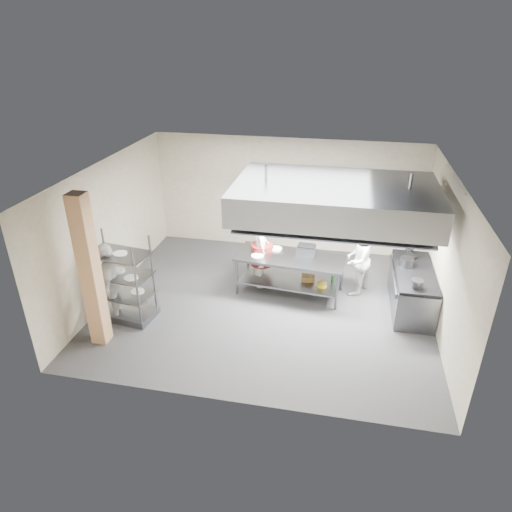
% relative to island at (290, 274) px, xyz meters
% --- Properties ---
extents(floor, '(7.00, 7.00, 0.00)m').
position_rel_island_xyz_m(floor, '(-0.43, -0.62, -0.46)').
color(floor, '#363638').
rests_on(floor, ground).
extents(ceiling, '(7.00, 7.00, 0.00)m').
position_rel_island_xyz_m(ceiling, '(-0.43, -0.62, 2.54)').
color(ceiling, silver).
rests_on(ceiling, wall_back).
extents(wall_back, '(7.00, 0.00, 7.00)m').
position_rel_island_xyz_m(wall_back, '(-0.43, 2.38, 1.04)').
color(wall_back, '#AEA38A').
rests_on(wall_back, ground).
extents(wall_left, '(0.00, 6.00, 6.00)m').
position_rel_island_xyz_m(wall_left, '(-3.93, -0.62, 1.04)').
color(wall_left, '#AEA38A').
rests_on(wall_left, ground).
extents(wall_right, '(0.00, 6.00, 6.00)m').
position_rel_island_xyz_m(wall_right, '(3.07, -0.62, 1.04)').
color(wall_right, '#AEA38A').
rests_on(wall_right, ground).
extents(column, '(0.30, 0.30, 3.00)m').
position_rel_island_xyz_m(column, '(-3.33, -2.52, 1.04)').
color(column, tan).
rests_on(column, floor).
extents(exhaust_hood, '(4.00, 2.50, 0.60)m').
position_rel_island_xyz_m(exhaust_hood, '(0.87, -0.22, 1.94)').
color(exhaust_hood, slate).
rests_on(exhaust_hood, ceiling).
extents(hood_strip_a, '(1.60, 0.12, 0.04)m').
position_rel_island_xyz_m(hood_strip_a, '(-0.03, -0.22, 1.62)').
color(hood_strip_a, white).
rests_on(hood_strip_a, exhaust_hood).
extents(hood_strip_b, '(1.60, 0.12, 0.04)m').
position_rel_island_xyz_m(hood_strip_b, '(1.77, -0.22, 1.62)').
color(hood_strip_b, white).
rests_on(hood_strip_b, exhaust_hood).
extents(wall_shelf, '(1.50, 0.28, 0.04)m').
position_rel_island_xyz_m(wall_shelf, '(1.37, 2.22, 1.04)').
color(wall_shelf, slate).
rests_on(wall_shelf, wall_back).
extents(island, '(2.50, 1.23, 0.91)m').
position_rel_island_xyz_m(island, '(0.00, 0.00, 0.00)').
color(island, gray).
rests_on(island, floor).
extents(island_worktop, '(2.50, 1.23, 0.06)m').
position_rel_island_xyz_m(island_worktop, '(0.00, 0.00, 0.42)').
color(island_worktop, slate).
rests_on(island_worktop, island).
extents(island_undershelf, '(2.30, 1.11, 0.04)m').
position_rel_island_xyz_m(island_undershelf, '(0.00, 0.00, -0.16)').
color(island_undershelf, slate).
rests_on(island_undershelf, island).
extents(pass_rack, '(1.29, 0.86, 1.80)m').
position_rel_island_xyz_m(pass_rack, '(-3.23, -1.64, 0.45)').
color(pass_rack, slate).
rests_on(pass_rack, floor).
extents(cooking_range, '(0.80, 2.00, 0.84)m').
position_rel_island_xyz_m(cooking_range, '(2.65, -0.12, -0.04)').
color(cooking_range, gray).
rests_on(cooking_range, floor).
extents(range_top, '(0.78, 1.96, 0.06)m').
position_rel_island_xyz_m(range_top, '(2.65, -0.12, 0.41)').
color(range_top, black).
rests_on(range_top, cooking_range).
extents(chef_head, '(0.62, 0.76, 1.81)m').
position_rel_island_xyz_m(chef_head, '(-0.73, 0.24, 0.45)').
color(chef_head, silver).
rests_on(chef_head, floor).
extents(chef_line, '(0.89, 0.98, 1.66)m').
position_rel_island_xyz_m(chef_line, '(1.45, 0.29, 0.38)').
color(chef_line, white).
rests_on(chef_line, floor).
extents(chef_plating, '(0.74, 1.08, 1.71)m').
position_rel_island_xyz_m(chef_plating, '(-3.43, -1.75, 0.40)').
color(chef_plating, white).
rests_on(chef_plating, floor).
extents(griddle, '(0.43, 0.34, 0.20)m').
position_rel_island_xyz_m(griddle, '(0.33, 0.18, 0.55)').
color(griddle, slate).
rests_on(griddle, island_worktop).
extents(wicker_basket, '(0.29, 0.20, 0.13)m').
position_rel_island_xyz_m(wicker_basket, '(0.42, 0.03, -0.07)').
color(wicker_basket, '#8F5E39').
rests_on(wicker_basket, island_undershelf).
extents(stockpot, '(0.28, 0.28, 0.19)m').
position_rel_island_xyz_m(stockpot, '(2.48, 0.06, 0.54)').
color(stockpot, slate).
rests_on(stockpot, range_top).
extents(plate_stack, '(0.28, 0.28, 0.05)m').
position_rel_island_xyz_m(plate_stack, '(-3.23, -1.64, 0.12)').
color(plate_stack, white).
rests_on(plate_stack, pass_rack).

